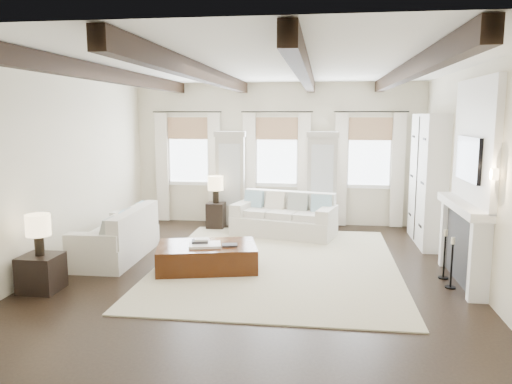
# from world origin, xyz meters

# --- Properties ---
(ground) EXTENTS (7.50, 7.50, 0.00)m
(ground) POSITION_xyz_m (0.00, 0.00, 0.00)
(ground) COLOR black
(ground) RESTS_ON ground
(room_shell) EXTENTS (6.54, 7.54, 3.22)m
(room_shell) POSITION_xyz_m (0.75, 0.90, 1.89)
(room_shell) COLOR beige
(room_shell) RESTS_ON ground
(area_rug) EXTENTS (3.93, 4.99, 0.02)m
(area_rug) POSITION_xyz_m (0.31, 0.54, 0.01)
(area_rug) COLOR #BDB596
(area_rug) RESTS_ON ground
(sofa_back) EXTENTS (2.24, 1.42, 0.89)m
(sofa_back) POSITION_xyz_m (0.27, 2.59, 0.35)
(sofa_back) COLOR silver
(sofa_back) RESTS_ON ground
(sofa_left) EXTENTS (0.94, 2.04, 0.87)m
(sofa_left) POSITION_xyz_m (-2.46, 0.54, 0.36)
(sofa_left) COLOR silver
(sofa_left) RESTS_ON ground
(ottoman) EXTENTS (1.75, 1.32, 0.41)m
(ottoman) POSITION_xyz_m (-0.79, 0.08, 0.21)
(ottoman) COLOR black
(ottoman) RESTS_ON ground
(tray) EXTENTS (0.58, 0.49, 0.04)m
(tray) POSITION_xyz_m (-0.80, -0.00, 0.43)
(tray) COLOR white
(tray) RESTS_ON ottoman
(book_lower) EXTENTS (0.30, 0.26, 0.04)m
(book_lower) POSITION_xyz_m (-0.90, 0.06, 0.47)
(book_lower) COLOR #262628
(book_lower) RESTS_ON tray
(book_upper) EXTENTS (0.25, 0.22, 0.03)m
(book_upper) POSITION_xyz_m (-0.87, 0.05, 0.51)
(book_upper) COLOR beige
(book_upper) RESTS_ON book_lower
(book_loose) EXTENTS (0.28, 0.23, 0.03)m
(book_loose) POSITION_xyz_m (-0.42, 0.05, 0.43)
(book_loose) COLOR #262628
(book_loose) RESTS_ON ottoman
(side_table_front) EXTENTS (0.52, 0.52, 0.52)m
(side_table_front) POSITION_xyz_m (-2.90, -1.19, 0.26)
(side_table_front) COLOR black
(side_table_front) RESTS_ON ground
(lamp_front) EXTENTS (0.34, 0.34, 0.59)m
(lamp_front) POSITION_xyz_m (-2.90, -1.19, 0.92)
(lamp_front) COLOR black
(lamp_front) RESTS_ON side_table_front
(side_table_back) EXTENTS (0.38, 0.38, 0.57)m
(side_table_back) POSITION_xyz_m (-1.28, 3.02, 0.29)
(side_table_back) COLOR black
(side_table_back) RESTS_ON ground
(lamp_back) EXTENTS (0.34, 0.34, 0.59)m
(lamp_back) POSITION_xyz_m (-1.28, 3.02, 0.97)
(lamp_back) COLOR black
(lamp_back) RESTS_ON side_table_back
(candlestick_near) EXTENTS (0.15, 0.15, 0.75)m
(candlestick_near) POSITION_xyz_m (2.90, -0.31, 0.31)
(candlestick_near) COLOR black
(candlestick_near) RESTS_ON ground
(candlestick_far) EXTENTS (0.15, 0.15, 0.76)m
(candlestick_far) POSITION_xyz_m (2.90, 0.13, 0.32)
(candlestick_far) COLOR black
(candlestick_far) RESTS_ON ground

